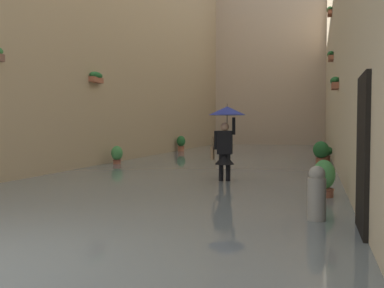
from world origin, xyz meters
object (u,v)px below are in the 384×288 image
(potted_plant_mid_right, at_px, (181,143))
(mooring_bollard, at_px, (317,197))
(potted_plant_near_left, at_px, (321,152))
(potted_plant_far_left, at_px, (324,180))
(potted_plant_mid_left, at_px, (325,153))
(potted_plant_near_right, at_px, (117,155))
(person_wading, at_px, (226,130))

(potted_plant_mid_right, xyz_separation_m, mooring_bollard, (-7.21, 15.49, -0.08))
(potted_plant_near_left, relative_size, mooring_bollard, 1.02)
(potted_plant_mid_right, relative_size, potted_plant_far_left, 1.13)
(potted_plant_mid_right, distance_m, potted_plant_far_left, 15.19)
(potted_plant_mid_left, bearing_deg, potted_plant_mid_right, -29.46)
(potted_plant_mid_left, relative_size, potted_plant_near_right, 0.91)
(person_wading, height_order, potted_plant_near_right, person_wading)
(person_wading, bearing_deg, potted_plant_near_right, -35.74)
(potted_plant_mid_right, relative_size, mooring_bollard, 1.03)
(potted_plant_far_left, distance_m, mooring_bollard, 2.20)
(person_wading, xyz_separation_m, potted_plant_far_left, (-2.37, 1.76, -0.97))
(potted_plant_mid_right, xyz_separation_m, potted_plant_far_left, (-7.35, 13.29, -0.10))
(potted_plant_mid_left, xyz_separation_m, potted_plant_near_right, (7.38, 3.80, 0.04))
(potted_plant_far_left, bearing_deg, potted_plant_near_left, -90.16)
(potted_plant_near_left, relative_size, potted_plant_far_left, 1.11)
(potted_plant_mid_right, bearing_deg, mooring_bollard, 114.95)
(potted_plant_near_right, bearing_deg, potted_plant_far_left, 143.98)
(potted_plant_mid_right, bearing_deg, potted_plant_near_right, 91.06)
(potted_plant_near_left, distance_m, potted_plant_near_right, 7.60)
(potted_plant_mid_right, height_order, mooring_bollard, potted_plant_mid_right)
(potted_plant_far_left, distance_m, potted_plant_near_right, 8.90)
(person_wading, xyz_separation_m, potted_plant_near_left, (-2.39, -5.86, -0.87))
(person_wading, xyz_separation_m, potted_plant_near_right, (4.83, -3.47, -0.97))
(potted_plant_mid_right, height_order, potted_plant_far_left, potted_plant_mid_right)
(potted_plant_far_left, bearing_deg, potted_plant_near_right, -36.02)
(potted_plant_mid_right, distance_m, mooring_bollard, 17.09)
(mooring_bollard, bearing_deg, potted_plant_far_left, -93.63)
(potted_plant_near_left, height_order, potted_plant_far_left, potted_plant_near_left)
(potted_plant_mid_right, xyz_separation_m, potted_plant_near_left, (-7.37, 5.68, -0.00))
(potted_plant_mid_left, relative_size, potted_plant_far_left, 0.84)
(person_wading, height_order, potted_plant_mid_right, person_wading)
(potted_plant_near_left, xyz_separation_m, potted_plant_far_left, (0.02, 7.62, -0.10))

